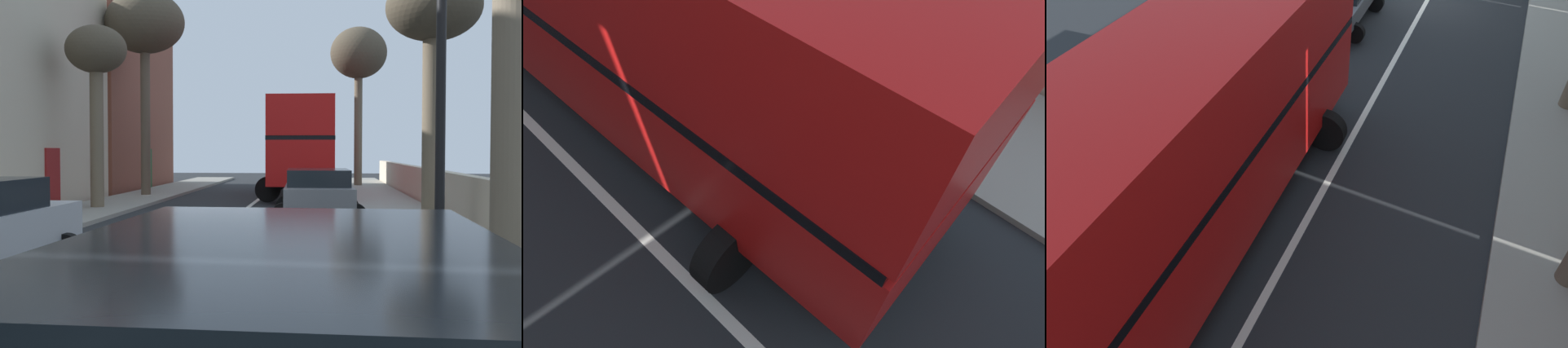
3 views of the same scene
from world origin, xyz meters
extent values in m
cube|color=gray|center=(-4.90, 0.00, 0.06)|extent=(2.60, 60.00, 0.12)
cube|color=red|center=(1.70, 13.92, 1.55)|extent=(2.73, 11.54, 1.70)
cube|color=black|center=(1.70, 13.92, 2.48)|extent=(2.76, 11.43, 0.16)
cube|color=red|center=(1.70, 13.92, 3.31)|extent=(2.73, 11.54, 1.50)
cylinder|color=black|center=(0.50, 9.99, 0.50)|extent=(1.01, 0.32, 1.00)
cylinder|color=black|center=(3.06, 10.04, 0.50)|extent=(1.01, 0.32, 1.00)
cube|color=slate|center=(2.50, 3.26, 0.76)|extent=(1.96, 4.24, 0.56)
cylinder|color=black|center=(1.52, 4.53, 0.32)|extent=(0.65, 0.24, 0.64)
cylinder|color=black|center=(3.40, 4.58, 0.32)|extent=(0.65, 0.24, 0.64)
cylinder|color=black|center=(1.60, 1.93, 0.32)|extent=(0.65, 0.24, 0.64)
camera|label=1|loc=(2.63, -14.93, 2.02)|focal=44.30mm
camera|label=2|loc=(-0.74, 7.95, 5.33)|focal=29.92mm
camera|label=3|loc=(-2.49, 18.41, 7.27)|focal=32.47mm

